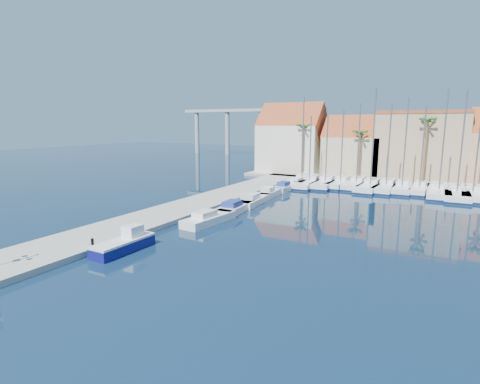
# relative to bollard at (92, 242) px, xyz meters

# --- Properties ---
(ground) EXTENTS (260.00, 260.00, 0.00)m
(ground) POSITION_rel_bollard_xyz_m (6.60, 4.06, -0.79)
(ground) COLOR black
(ground) RESTS_ON ground
(quay_west) EXTENTS (6.00, 77.00, 0.50)m
(quay_west) POSITION_rel_bollard_xyz_m (-2.40, 17.56, -0.54)
(quay_west) COLOR gray
(quay_west) RESTS_ON ground
(shore_north) EXTENTS (54.00, 16.00, 0.50)m
(shore_north) POSITION_rel_bollard_xyz_m (16.60, 52.06, -0.54)
(shore_north) COLOR gray
(shore_north) RESTS_ON ground
(bollard) EXTENTS (0.23, 0.23, 0.57)m
(bollard) POSITION_rel_bollard_xyz_m (0.00, 0.00, 0.00)
(bollard) COLOR black
(bollard) RESTS_ON quay_west
(fishing_boat) EXTENTS (1.83, 5.35, 1.87)m
(fishing_boat) POSITION_rel_bollard_xyz_m (2.07, 1.37, -0.16)
(fishing_boat) COLOR navy
(fishing_boat) RESTS_ON ground
(motorboat_west_0) EXTENTS (2.72, 6.73, 1.40)m
(motorboat_west_0) POSITION_rel_bollard_xyz_m (3.22, 11.45, -0.28)
(motorboat_west_0) COLOR white
(motorboat_west_0) RESTS_ON ground
(motorboat_west_1) EXTENTS (2.57, 6.89, 1.40)m
(motorboat_west_1) POSITION_rel_bollard_xyz_m (3.03, 17.07, -0.28)
(motorboat_west_1) COLOR white
(motorboat_west_1) RESTS_ON ground
(motorboat_west_2) EXTENTS (2.97, 7.55, 1.40)m
(motorboat_west_2) POSITION_rel_bollard_xyz_m (2.82, 21.94, -0.28)
(motorboat_west_2) COLOR white
(motorboat_west_2) RESTS_ON ground
(motorboat_west_3) EXTENTS (2.24, 5.96, 1.40)m
(motorboat_west_3) POSITION_rel_bollard_xyz_m (2.64, 27.36, -0.28)
(motorboat_west_3) COLOR white
(motorboat_west_3) RESTS_ON ground
(motorboat_west_4) EXTENTS (1.96, 5.93, 1.40)m
(motorboat_west_4) POSITION_rel_bollard_xyz_m (2.70, 32.82, -0.28)
(motorboat_west_4) COLOR white
(motorboat_west_4) RESTS_ON ground
(motorboat_west_5) EXTENTS (2.22, 6.11, 1.40)m
(motorboat_west_5) POSITION_rel_bollard_xyz_m (3.05, 37.44, -0.28)
(motorboat_west_5) COLOR white
(motorboat_west_5) RESTS_ON ground
(sailboat_0) EXTENTS (3.34, 10.37, 14.11)m
(sailboat_0) POSITION_rel_bollard_xyz_m (2.82, 40.31, -0.18)
(sailboat_0) COLOR white
(sailboat_0) RESTS_ON ground
(sailboat_1) EXTENTS (3.22, 12.07, 11.10)m
(sailboat_1) POSITION_rel_bollard_xyz_m (4.59, 39.19, -0.24)
(sailboat_1) COLOR white
(sailboat_1) RESTS_ON ground
(sailboat_2) EXTENTS (3.39, 11.06, 11.21)m
(sailboat_2) POSITION_rel_bollard_xyz_m (6.99, 39.84, -0.23)
(sailboat_2) COLOR white
(sailboat_2) RESTS_ON ground
(sailboat_3) EXTENTS (3.30, 9.60, 11.93)m
(sailboat_3) POSITION_rel_bollard_xyz_m (9.27, 40.49, -0.20)
(sailboat_3) COLOR white
(sailboat_3) RESTS_ON ground
(sailboat_4) EXTENTS (2.92, 9.81, 12.90)m
(sailboat_4) POSITION_rel_bollard_xyz_m (11.67, 40.69, -0.19)
(sailboat_4) COLOR white
(sailboat_4) RESTS_ON ground
(sailboat_5) EXTENTS (3.38, 10.92, 14.93)m
(sailboat_5) POSITION_rel_bollard_xyz_m (13.95, 39.81, -0.18)
(sailboat_5) COLOR white
(sailboat_5) RESTS_ON ground
(sailboat_6) EXTENTS (3.28, 10.56, 12.71)m
(sailboat_6) POSITION_rel_bollard_xyz_m (16.12, 40.44, -0.20)
(sailboat_6) COLOR white
(sailboat_6) RESTS_ON ground
(sailboat_7) EXTENTS (2.95, 9.57, 13.63)m
(sailboat_7) POSITION_rel_bollard_xyz_m (18.22, 40.60, -0.17)
(sailboat_7) COLOR white
(sailboat_7) RESTS_ON ground
(sailboat_8) EXTENTS (2.48, 8.30, 12.36)m
(sailboat_8) POSITION_rel_bollard_xyz_m (20.59, 40.57, -0.17)
(sailboat_8) COLOR white
(sailboat_8) RESTS_ON ground
(sailboat_9) EXTENTS (3.49, 11.69, 14.56)m
(sailboat_9) POSITION_rel_bollard_xyz_m (23.06, 40.05, -0.20)
(sailboat_9) COLOR white
(sailboat_9) RESTS_ON ground
(sailboat_10) EXTENTS (3.33, 11.81, 14.22)m
(sailboat_10) POSITION_rel_bollard_xyz_m (25.25, 39.44, -0.20)
(sailboat_10) COLOR white
(sailboat_10) RESTS_ON ground
(sailboat_11) EXTENTS (2.96, 10.70, 13.07)m
(sailboat_11) POSITION_rel_bollard_xyz_m (27.14, 40.03, -0.20)
(sailboat_11) COLOR white
(sailboat_11) RESTS_ON ground
(building_0) EXTENTS (12.30, 9.00, 13.50)m
(building_0) POSITION_rel_bollard_xyz_m (-3.40, 51.06, 5.74)
(building_0) COLOR beige
(building_0) RESTS_ON shore_north
(building_1) EXTENTS (10.30, 8.00, 11.00)m
(building_1) POSITION_rel_bollard_xyz_m (8.60, 51.06, 4.51)
(building_1) COLOR tan
(building_1) RESTS_ON shore_north
(building_2) EXTENTS (14.20, 10.20, 11.50)m
(building_2) POSITION_rel_bollard_xyz_m (19.60, 52.06, 5.47)
(building_2) COLOR tan
(building_2) RESTS_ON shore_north
(palm_0) EXTENTS (2.60, 2.60, 10.15)m
(palm_0) POSITION_rel_bollard_xyz_m (0.60, 46.06, 8.29)
(palm_0) COLOR brown
(palm_0) RESTS_ON shore_north
(palm_1) EXTENTS (2.60, 2.60, 9.15)m
(palm_1) POSITION_rel_bollard_xyz_m (10.60, 46.06, 7.35)
(palm_1) COLOR brown
(palm_1) RESTS_ON shore_north
(palm_2) EXTENTS (2.60, 2.60, 11.15)m
(palm_2) POSITION_rel_bollard_xyz_m (20.60, 46.06, 9.23)
(palm_2) COLOR brown
(palm_2) RESTS_ON shore_north
(viaduct) EXTENTS (48.00, 2.20, 14.45)m
(viaduct) POSITION_rel_bollard_xyz_m (-32.47, 86.06, 9.46)
(viaduct) COLOR #9E9E99
(viaduct) RESTS_ON ground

